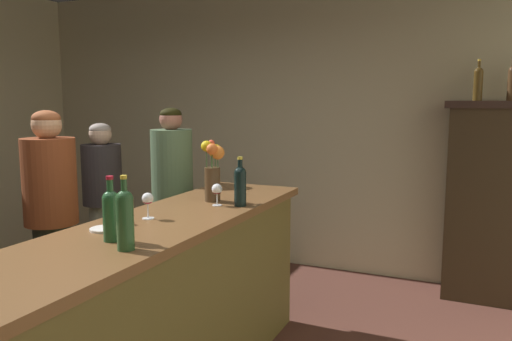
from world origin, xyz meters
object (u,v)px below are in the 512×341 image
(display_cabinet, at_px, (507,199))
(patron_tall, at_px, (103,198))
(wine_bottle_merlot, at_px, (240,184))
(wine_bottle_riesling, at_px, (111,213))
(wine_glass_front, at_px, (110,205))
(patron_in_grey, at_px, (173,200))
(bar_counter, at_px, (159,314))
(cheese_plate, at_px, (105,229))
(patron_near_entrance, at_px, (52,216))
(wine_glass_rear, at_px, (217,190))
(display_bottle_left, at_px, (478,82))
(wine_glass_mid, at_px, (148,200))
(wine_bottle_pinot, at_px, (125,217))
(flower_arrangement, at_px, (213,168))

(display_cabinet, distance_m, patron_tall, 3.50)
(wine_bottle_merlot, distance_m, wine_bottle_riesling, 0.97)
(display_cabinet, bearing_deg, wine_bottle_merlot, -130.59)
(wine_glass_front, bearing_deg, patron_in_grey, 109.31)
(wine_glass_front, bearing_deg, bar_counter, 27.17)
(cheese_plate, bearing_deg, patron_near_entrance, 148.63)
(wine_glass_rear, height_order, display_bottle_left, display_bottle_left)
(wine_glass_mid, bearing_deg, wine_bottle_riesling, -75.26)
(wine_bottle_pinot, bearing_deg, patron_near_entrance, 147.48)
(wine_glass_mid, xyz_separation_m, patron_in_grey, (-0.57, 1.10, -0.24))
(display_bottle_left, relative_size, patron_in_grey, 0.21)
(wine_glass_rear, bearing_deg, wine_glass_mid, -110.82)
(display_cabinet, distance_m, wine_glass_rear, 2.55)
(display_bottle_left, height_order, patron_near_entrance, display_bottle_left)
(bar_counter, height_order, wine_bottle_riesling, wine_bottle_riesling)
(wine_bottle_pinot, relative_size, display_bottle_left, 0.97)
(display_bottle_left, xyz_separation_m, patron_tall, (-3.07, -1.05, -1.02))
(patron_in_grey, distance_m, patron_near_entrance, 0.92)
(wine_glass_rear, bearing_deg, patron_in_grey, 139.72)
(wine_glass_front, relative_size, cheese_plate, 0.98)
(wine_bottle_merlot, xyz_separation_m, display_bottle_left, (1.30, 1.83, 0.66))
(patron_in_grey, bearing_deg, flower_arrangement, 2.48)
(patron_in_grey, bearing_deg, patron_near_entrance, -80.49)
(patron_in_grey, bearing_deg, wine_glass_front, -29.92)
(flower_arrangement, bearing_deg, patron_near_entrance, -166.82)
(bar_counter, xyz_separation_m, display_bottle_left, (1.53, 2.40, 1.32))
(wine_glass_front, height_order, display_bottle_left, display_bottle_left)
(wine_glass_front, distance_m, cheese_plate, 0.18)
(wine_bottle_riesling, relative_size, display_bottle_left, 0.90)
(display_cabinet, bearing_deg, bar_counter, -126.84)
(display_cabinet, xyz_separation_m, patron_in_grey, (-2.46, -1.25, 0.02))
(patron_in_grey, distance_m, patron_tall, 0.91)
(wine_glass_rear, bearing_deg, flower_arrangement, 127.92)
(wine_bottle_pinot, height_order, wine_bottle_merlot, wine_bottle_pinot)
(wine_glass_front, xyz_separation_m, patron_in_grey, (-0.44, 1.26, -0.24))
(wine_bottle_pinot, height_order, cheese_plate, wine_bottle_pinot)
(display_cabinet, bearing_deg, wine_glass_mid, -128.74)
(patron_tall, bearing_deg, wine_bottle_pinot, 3.33)
(wine_bottle_riesling, distance_m, display_bottle_left, 3.23)
(wine_bottle_pinot, xyz_separation_m, wine_bottle_merlot, (0.05, 1.04, -0.01))
(wine_bottle_riesling, xyz_separation_m, cheese_plate, (-0.16, 0.14, -0.13))
(display_cabinet, distance_m, patron_near_entrance, 3.57)
(wine_glass_rear, bearing_deg, wine_bottle_pinot, -84.89)
(bar_counter, distance_m, patron_near_entrance, 1.25)
(wine_bottle_riesling, bearing_deg, wine_glass_mid, 104.74)
(display_cabinet, distance_m, display_bottle_left, 1.00)
(bar_counter, relative_size, patron_tall, 1.80)
(wine_bottle_pinot, xyz_separation_m, wine_glass_front, (-0.40, 0.37, -0.05))
(wine_bottle_riesling, height_order, wine_glass_rear, wine_bottle_riesling)
(wine_bottle_riesling, height_order, patron_in_grey, patron_in_grey)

